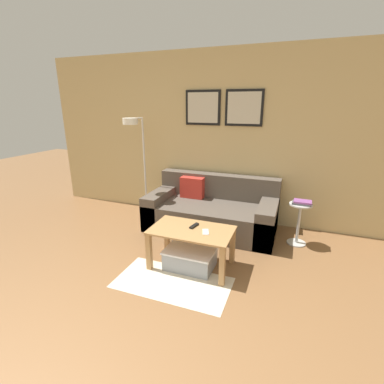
{
  "coord_description": "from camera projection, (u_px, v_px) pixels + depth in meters",
  "views": [
    {
      "loc": [
        1.35,
        -0.81,
        1.78
      ],
      "look_at": [
        0.3,
        1.94,
        0.85
      ],
      "focal_mm": 26.0,
      "sensor_mm": 36.0,
      "label": 1
    }
  ],
  "objects": [
    {
      "name": "wall_back",
      "position": [
        207.0,
        137.0,
        4.33
      ],
      "size": [
        5.6,
        0.09,
        2.55
      ],
      "color": "tan",
      "rests_on": "ground_plane"
    },
    {
      "name": "area_rug",
      "position": [
        173.0,
        282.0,
        2.9
      ],
      "size": [
        1.2,
        0.62,
        0.01
      ],
      "primitive_type": "cube",
      "color": "beige",
      "rests_on": "ground_plane"
    },
    {
      "name": "couch",
      "position": [
        212.0,
        211.0,
        4.12
      ],
      "size": [
        1.85,
        0.92,
        0.75
      ],
      "color": "brown",
      "rests_on": "ground_plane"
    },
    {
      "name": "coffee_table",
      "position": [
        192.0,
        237.0,
        3.1
      ],
      "size": [
        0.91,
        0.54,
        0.46
      ],
      "color": "#AD7F4C",
      "rests_on": "ground_plane"
    },
    {
      "name": "storage_bin",
      "position": [
        190.0,
        258.0,
        3.15
      ],
      "size": [
        0.56,
        0.4,
        0.23
      ],
      "color": "gray",
      "rests_on": "ground_plane"
    },
    {
      "name": "floor_lamp",
      "position": [
        136.0,
        145.0,
        4.16
      ],
      "size": [
        0.22,
        0.55,
        1.59
      ],
      "color": "silver",
      "rests_on": "ground_plane"
    },
    {
      "name": "side_table",
      "position": [
        299.0,
        220.0,
        3.62
      ],
      "size": [
        0.29,
        0.29,
        0.56
      ],
      "color": "silver",
      "rests_on": "ground_plane"
    },
    {
      "name": "book_stack",
      "position": [
        302.0,
        202.0,
        3.53
      ],
      "size": [
        0.24,
        0.17,
        0.05
      ],
      "color": "#4C4C51",
      "rests_on": "side_table"
    },
    {
      "name": "remote_control",
      "position": [
        194.0,
        226.0,
        3.14
      ],
      "size": [
        0.07,
        0.15,
        0.02
      ],
      "primitive_type": "cube",
      "rotation": [
        0.0,
        0.0,
        -0.2
      ],
      "color": "black",
      "rests_on": "coffee_table"
    },
    {
      "name": "cell_phone",
      "position": [
        206.0,
        232.0,
        3.0
      ],
      "size": [
        0.11,
        0.15,
        0.01
      ],
      "primitive_type": "cube",
      "rotation": [
        0.0,
        0.0,
        0.35
      ],
      "color": "silver",
      "rests_on": "coffee_table"
    }
  ]
}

